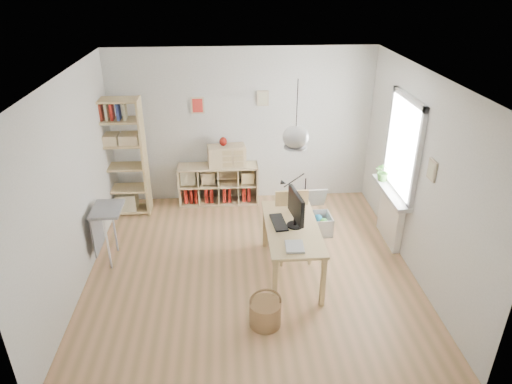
{
  "coord_description": "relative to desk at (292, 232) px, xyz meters",
  "views": [
    {
      "loc": [
        -0.29,
        -5.32,
        3.85
      ],
      "look_at": [
        0.1,
        0.3,
        1.05
      ],
      "focal_mm": 32.0,
      "sensor_mm": 36.0,
      "label": 1
    }
  ],
  "objects": [
    {
      "name": "red_vase",
      "position": [
        -0.89,
        2.19,
        0.51
      ],
      "size": [
        0.13,
        0.13,
        0.16
      ],
      "primitive_type": "ellipsoid",
      "color": "maroon",
      "rests_on": "drawer_chest"
    },
    {
      "name": "potted_plant",
      "position": [
        1.57,
        1.1,
        0.35
      ],
      "size": [
        0.31,
        0.28,
        0.3
      ],
      "primitive_type": "imported",
      "rotation": [
        0.0,
        0.0,
        -0.17
      ],
      "color": "#356526",
      "rests_on": "windowsill"
    },
    {
      "name": "desk",
      "position": [
        0.0,
        0.0,
        0.0
      ],
      "size": [
        0.7,
        1.5,
        0.75
      ],
      "color": "tan",
      "rests_on": "ground"
    },
    {
      "name": "keyboard",
      "position": [
        -0.17,
        0.09,
        0.1
      ],
      "size": [
        0.22,
        0.47,
        0.02
      ],
      "primitive_type": "cube",
      "rotation": [
        0.0,
        0.0,
        0.1
      ],
      "color": "black",
      "rests_on": "desk"
    },
    {
      "name": "wicker_basket",
      "position": [
        -0.44,
        -1.0,
        -0.49
      ],
      "size": [
        0.38,
        0.38,
        0.53
      ],
      "rotation": [
        0.0,
        0.0,
        0.01
      ],
      "color": "olive",
      "rests_on": "ground"
    },
    {
      "name": "task_lamp",
      "position": [
        0.07,
        0.57,
        0.39
      ],
      "size": [
        0.4,
        0.15,
        0.43
      ],
      "color": "black",
      "rests_on": "desk"
    },
    {
      "name": "ground",
      "position": [
        -0.55,
        0.15,
        -0.66
      ],
      "size": [
        4.5,
        4.5,
        0.0
      ],
      "primitive_type": "plane",
      "color": "tan",
      "rests_on": "ground"
    },
    {
      "name": "storage_chest",
      "position": [
        0.5,
        1.09,
        -0.45
      ],
      "size": [
        0.62,
        0.69,
        0.63
      ],
      "rotation": [
        0.0,
        0.0,
        0.05
      ],
      "color": "silver",
      "rests_on": "ground"
    },
    {
      "name": "drawer_chest",
      "position": [
        -0.84,
        2.19,
        0.25
      ],
      "size": [
        0.67,
        0.36,
        0.37
      ],
      "primitive_type": "cube",
      "rotation": [
        0.0,
        0.0,
        0.11
      ],
      "color": "#D8B88E",
      "rests_on": "cube_shelf"
    },
    {
      "name": "room_shell",
      "position": [
        -0.0,
        0.0,
        1.34
      ],
      "size": [
        4.5,
        4.5,
        4.5
      ],
      "color": "white",
      "rests_on": "ground"
    },
    {
      "name": "chair",
      "position": [
        0.08,
        0.44,
        -0.1
      ],
      "size": [
        0.5,
        0.5,
        0.98
      ],
      "rotation": [
        0.0,
        0.0,
        0.04
      ],
      "color": "gray",
      "rests_on": "ground"
    },
    {
      "name": "window_unit",
      "position": [
        1.68,
        0.75,
        0.89
      ],
      "size": [
        0.07,
        1.16,
        1.46
      ],
      "color": "white",
      "rests_on": "ground"
    },
    {
      "name": "windowsill",
      "position": [
        1.59,
        0.75,
        0.17
      ],
      "size": [
        0.22,
        1.2,
        0.06
      ],
      "primitive_type": "cube",
      "color": "silver",
      "rests_on": "radiator"
    },
    {
      "name": "tall_bookshelf",
      "position": [
        -2.59,
        1.95,
        0.43
      ],
      "size": [
        0.8,
        0.38,
        2.0
      ],
      "color": "tan",
      "rests_on": "ground"
    },
    {
      "name": "paper_tray",
      "position": [
        -0.04,
        -0.51,
        0.11
      ],
      "size": [
        0.23,
        0.29,
        0.03
      ],
      "primitive_type": "cube",
      "rotation": [
        0.0,
        0.0,
        -0.04
      ],
      "color": "silver",
      "rests_on": "desk"
    },
    {
      "name": "yarn_ball",
      "position": [
        0.12,
        0.39,
        0.18
      ],
      "size": [
        0.17,
        0.17,
        0.17
      ],
      "primitive_type": "sphere",
      "color": "#510A19",
      "rests_on": "desk"
    },
    {
      "name": "side_table",
      "position": [
        -2.59,
        0.5,
        0.01
      ],
      "size": [
        0.4,
        0.55,
        0.85
      ],
      "color": "gray",
      "rests_on": "ground"
    },
    {
      "name": "radiator",
      "position": [
        1.64,
        0.75,
        -0.26
      ],
      "size": [
        0.1,
        0.8,
        0.8
      ],
      "primitive_type": "cube",
      "color": "white",
      "rests_on": "ground"
    },
    {
      "name": "monitor",
      "position": [
        0.04,
        0.01,
        0.37
      ],
      "size": [
        0.22,
        0.56,
        0.49
      ],
      "rotation": [
        0.0,
        0.0,
        0.15
      ],
      "color": "black",
      "rests_on": "desk"
    },
    {
      "name": "cube_shelf",
      "position": [
        -1.02,
        2.23,
        -0.36
      ],
      "size": [
        1.4,
        0.38,
        0.72
      ],
      "color": "#D8B88E",
      "rests_on": "ground"
    }
  ]
}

